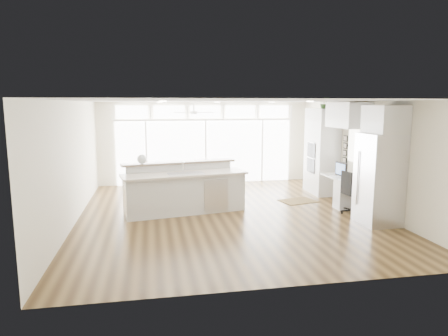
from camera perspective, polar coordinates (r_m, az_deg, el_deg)
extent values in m
cube|color=#3B2812|center=(9.72, 0.58, -6.62)|extent=(7.00, 8.00, 0.02)
cube|color=silver|center=(9.36, 0.61, 9.57)|extent=(7.00, 8.00, 0.02)
cube|color=silver|center=(13.37, -2.69, 3.61)|extent=(7.00, 0.04, 2.70)
cube|color=silver|center=(5.63, 8.42, -4.06)|extent=(7.00, 0.04, 2.70)
cube|color=silver|center=(9.43, -20.77, 0.74)|extent=(0.04, 8.00, 2.70)
cube|color=silver|center=(10.68, 19.38, 1.73)|extent=(0.04, 8.00, 2.70)
cube|color=white|center=(13.34, -2.64, 2.31)|extent=(5.80, 0.06, 2.08)
cube|color=white|center=(13.25, -2.69, 8.03)|extent=(5.90, 0.06, 0.40)
cube|color=white|center=(10.89, 18.47, 2.97)|extent=(0.04, 0.85, 0.85)
cube|color=white|center=(12.06, -4.33, 8.39)|extent=(1.16, 1.16, 0.32)
cube|color=#F2E4CD|center=(9.55, 0.38, 9.44)|extent=(3.40, 3.00, 0.02)
cube|color=silver|center=(12.13, 13.79, 2.33)|extent=(0.64, 1.20, 2.50)
cube|color=silver|center=(10.92, 16.64, -3.15)|extent=(0.72, 1.30, 0.76)
cube|color=silver|center=(10.71, 17.32, 7.22)|extent=(0.64, 1.30, 0.64)
cube|color=silver|center=(9.38, 21.26, -1.49)|extent=(0.76, 0.90, 2.00)
cube|color=silver|center=(9.28, 22.04, 6.44)|extent=(0.64, 0.90, 0.60)
cube|color=black|center=(11.45, 16.94, 2.57)|extent=(0.06, 0.22, 0.80)
cube|color=silver|center=(9.77, -5.62, -2.91)|extent=(3.17, 1.66, 1.20)
cube|color=#372611|center=(11.14, 10.54, -4.65)|extent=(1.07, 0.88, 0.01)
cube|color=black|center=(10.17, 18.01, -3.34)|extent=(0.60, 0.56, 1.02)
sphere|color=white|center=(9.84, -11.64, 1.25)|extent=(0.29, 0.29, 0.23)
cube|color=black|center=(10.78, 16.40, -0.15)|extent=(0.13, 0.49, 0.40)
cube|color=white|center=(10.73, 15.55, -1.19)|extent=(0.17, 0.34, 0.02)
imported|color=#375F29|center=(12.05, 14.04, 8.82)|extent=(0.32, 0.35, 0.25)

